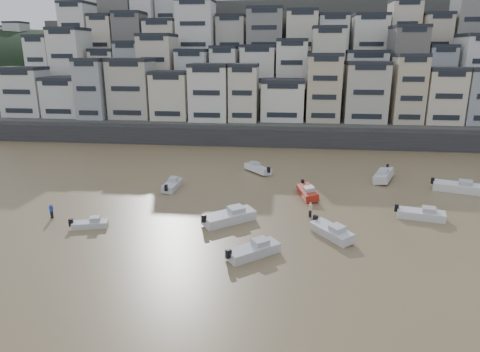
# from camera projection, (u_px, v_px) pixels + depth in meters

# --- Properties ---
(harbor_wall) EXTENTS (140.00, 3.00, 3.50)m
(harbor_wall) POSITION_uv_depth(u_px,v_px,m) (274.00, 137.00, 83.83)
(harbor_wall) COLOR #38383A
(harbor_wall) RESTS_ON ground
(hillside) EXTENTS (141.04, 66.00, 50.00)m
(hillside) POSITION_uv_depth(u_px,v_px,m) (297.00, 70.00, 118.08)
(hillside) COLOR #4C4C47
(hillside) RESTS_ON ground
(headland) EXTENTS (216.00, 135.00, 53.33)m
(headland) POSITION_uv_depth(u_px,v_px,m) (5.00, 100.00, 162.66)
(headland) COLOR black
(headland) RESTS_ON ground
(boat_a) EXTENTS (5.52, 5.08, 1.54)m
(boat_a) POSITION_uv_depth(u_px,v_px,m) (253.00, 249.00, 39.03)
(boat_a) COLOR silver
(boat_a) RESTS_ON ground
(boat_b) EXTENTS (4.75, 5.65, 1.53)m
(boat_b) POSITION_uv_depth(u_px,v_px,m) (332.00, 230.00, 43.02)
(boat_b) COLOR silver
(boat_b) RESTS_ON ground
(boat_c) EXTENTS (6.44, 5.83, 1.79)m
(boat_c) POSITION_uv_depth(u_px,v_px,m) (229.00, 215.00, 46.60)
(boat_c) COLOR silver
(boat_c) RESTS_ON ground
(boat_d) EXTENTS (5.79, 2.96, 1.51)m
(boat_d) POSITION_uv_depth(u_px,v_px,m) (421.00, 213.00, 47.72)
(boat_d) COLOR silver
(boat_d) RESTS_ON ground
(boat_e) EXTENTS (3.06, 6.09, 1.59)m
(boat_e) POSITION_uv_depth(u_px,v_px,m) (307.00, 191.00, 54.97)
(boat_e) COLOR #AE2315
(boat_e) RESTS_ON ground
(boat_f) EXTENTS (1.94, 5.41, 1.46)m
(boat_f) POSITION_uv_depth(u_px,v_px,m) (172.00, 184.00, 58.16)
(boat_f) COLOR silver
(boat_f) RESTS_ON ground
(boat_g) EXTENTS (6.88, 4.09, 1.78)m
(boat_g) POSITION_uv_depth(u_px,v_px,m) (458.00, 185.00, 56.91)
(boat_g) COLOR white
(boat_g) RESTS_ON ground
(boat_h) EXTENTS (5.08, 5.47, 1.54)m
(boat_h) POSITION_uv_depth(u_px,v_px,m) (258.00, 168.00, 65.98)
(boat_h) COLOR silver
(boat_h) RESTS_ON ground
(boat_i) EXTENTS (4.43, 7.04, 1.83)m
(boat_i) POSITION_uv_depth(u_px,v_px,m) (384.00, 174.00, 61.93)
(boat_i) COLOR silver
(boat_i) RESTS_ON ground
(boat_j) EXTENTS (4.24, 2.37, 1.10)m
(boat_j) POSITION_uv_depth(u_px,v_px,m) (90.00, 223.00, 45.41)
(boat_j) COLOR silver
(boat_j) RESTS_ON ground
(person_blue) EXTENTS (0.44, 0.44, 1.74)m
(person_blue) POSITION_uv_depth(u_px,v_px,m) (51.00, 211.00, 47.95)
(person_blue) COLOR #193DC0
(person_blue) RESTS_ON ground
(person_pink) EXTENTS (0.44, 0.44, 1.74)m
(person_pink) POSITION_uv_depth(u_px,v_px,m) (310.00, 210.00, 48.28)
(person_pink) COLOR beige
(person_pink) RESTS_ON ground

